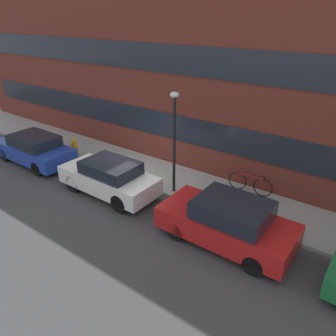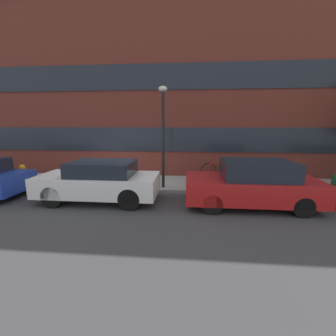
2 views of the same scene
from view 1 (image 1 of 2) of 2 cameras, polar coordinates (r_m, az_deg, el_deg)
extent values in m
plane|color=#38383A|center=(13.25, -6.63, -2.59)|extent=(56.00, 56.00, 0.00)
cube|color=gray|center=(14.00, -3.40, -0.55)|extent=(28.00, 2.36, 0.12)
cube|color=maroon|center=(14.01, 0.58, 17.05)|extent=(28.00, 0.90, 8.28)
cube|color=#1E232D|center=(14.18, -0.58, 7.52)|extent=(25.76, 0.04, 1.10)
cube|color=#1E232D|center=(13.58, -0.64, 18.54)|extent=(25.76, 0.04, 1.10)
cube|color=#1E3899|center=(15.93, -22.28, 2.73)|extent=(4.06, 1.66, 0.63)
cube|color=black|center=(15.61, -22.29, 4.47)|extent=(2.11, 1.46, 0.47)
cylinder|color=black|center=(16.74, -26.57, 2.08)|extent=(0.61, 0.18, 0.61)
cylinder|color=black|center=(17.38, -22.39, 3.70)|extent=(0.61, 0.18, 0.61)
cylinder|color=black|center=(14.67, -21.83, -0.15)|extent=(0.61, 0.18, 0.61)
cylinder|color=black|center=(15.40, -17.32, 1.78)|extent=(0.61, 0.18, 0.61)
cube|color=silver|center=(12.38, -10.27, -2.02)|extent=(3.87, 1.61, 0.64)
cube|color=black|center=(12.04, -9.96, 0.07)|extent=(2.01, 1.42, 0.45)
cylinder|color=black|center=(12.93, -16.18, -2.62)|extent=(0.66, 0.18, 0.66)
cylinder|color=black|center=(13.72, -11.57, -0.39)|extent=(0.66, 0.18, 0.66)
cylinder|color=black|center=(11.31, -8.51, -6.13)|extent=(0.66, 0.18, 0.66)
cylinder|color=black|center=(12.20, -3.84, -3.33)|extent=(0.66, 0.18, 0.66)
cube|color=#AD1919|center=(9.88, 10.04, -9.85)|extent=(3.96, 1.78, 0.68)
cube|color=black|center=(9.50, 11.18, -7.18)|extent=(2.06, 1.56, 0.53)
cylinder|color=black|center=(9.97, 1.38, -10.96)|extent=(0.58, 0.18, 0.58)
cylinder|color=black|center=(11.09, 6.17, -6.93)|extent=(0.58, 0.18, 0.58)
cylinder|color=black|center=(9.11, 14.65, -16.08)|extent=(0.58, 0.18, 0.58)
cylinder|color=black|center=(10.32, 18.18, -10.98)|extent=(0.58, 0.18, 0.58)
cylinder|color=gold|center=(16.13, -15.82, 2.45)|extent=(0.32, 0.32, 0.04)
cylinder|color=gold|center=(16.02, -15.95, 3.46)|extent=(0.22, 0.22, 0.58)
sphere|color=gold|center=(15.90, -16.09, 4.57)|extent=(0.23, 0.23, 0.23)
cylinder|color=gold|center=(16.15, -16.41, 3.80)|extent=(0.17, 0.09, 0.09)
cylinder|color=gold|center=(15.85, -15.53, 3.51)|extent=(0.17, 0.09, 0.09)
torus|color=black|center=(12.58, 11.99, -2.17)|extent=(0.71, 0.08, 0.71)
torus|color=black|center=(12.32, 16.17, -3.29)|extent=(0.71, 0.08, 0.71)
cylinder|color=maroon|center=(12.30, 14.22, -1.42)|extent=(0.93, 0.11, 0.06)
cylinder|color=maroon|center=(12.24, 16.07, -2.41)|extent=(0.06, 0.06, 0.40)
cylinder|color=maroon|center=(12.48, 12.16, -1.37)|extent=(0.06, 0.06, 0.40)
ellipsoid|color=black|center=(12.14, 16.20, -1.44)|extent=(0.20, 0.09, 0.05)
cylinder|color=maroon|center=(12.38, 12.25, -0.42)|extent=(0.07, 0.44, 0.05)
cylinder|color=black|center=(11.59, 1.09, 3.63)|extent=(0.11, 0.11, 3.53)
ellipsoid|color=silver|center=(11.03, 1.17, 12.64)|extent=(0.32, 0.32, 0.20)
camera|label=2|loc=(6.45, -39.66, -16.55)|focal=24.00mm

